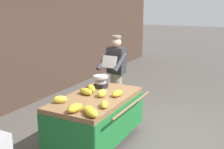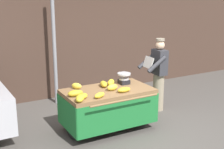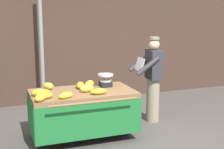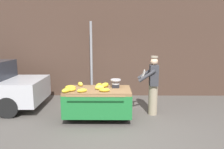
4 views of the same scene
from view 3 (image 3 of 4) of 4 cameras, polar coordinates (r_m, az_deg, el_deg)
The scene contains 15 objects.
ground_plane at distance 5.46m, azimuth 1.54°, elevation -12.55°, with size 60.00×60.00×0.00m, color #514C47.
back_wall at distance 7.97m, azimuth -6.83°, elevation 9.67°, with size 16.00×0.24×4.00m, color #473328.
street_pole at distance 7.31m, azimuth -12.46°, elevation 4.66°, with size 0.09×0.09×2.81m, color gray.
banana_cart at distance 5.57m, azimuth -5.24°, elevation -5.26°, with size 1.79×1.19×0.86m.
weighing_scale at distance 5.79m, azimuth -1.16°, elevation -1.02°, with size 0.28×0.28×0.24m.
banana_bunch_0 at distance 5.43m, azimuth -4.52°, elevation -2.50°, with size 0.13×0.24×0.13m, color yellow.
banana_bunch_1 at distance 5.70m, azimuth -5.69°, elevation -1.91°, with size 0.14×0.30×0.11m, color gold.
banana_bunch_2 at distance 5.29m, azimuth -12.68°, elevation -3.13°, with size 0.16×0.29×0.12m, color gold.
banana_bunch_3 at distance 5.27m, azimuth -2.41°, elevation -3.03°, with size 0.15×0.28×0.10m, color gold.
banana_bunch_4 at distance 5.74m, azimuth -4.04°, elevation -1.71°, with size 0.13×0.26×0.13m, color yellow.
banana_bunch_5 at distance 5.72m, azimuth -11.28°, elevation -2.00°, with size 0.11×0.22×0.12m, color yellow.
banana_bunch_6 at distance 5.12m, azimuth -11.60°, elevation -3.69°, with size 0.15×0.22×0.09m, color gold.
banana_bunch_7 at distance 5.00m, azimuth -12.64°, elevation -4.01°, with size 0.14×0.29×0.11m, color yellow.
banana_bunch_8 at distance 5.07m, azimuth -8.23°, elevation -3.71°, with size 0.11×0.26×0.10m, color yellow.
vendor_person at distance 6.43m, azimuth 7.26°, elevation -0.80°, with size 0.60×0.54×1.71m.
Camera 3 is at (-1.87, -4.64, 2.20)m, focal length 51.17 mm.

